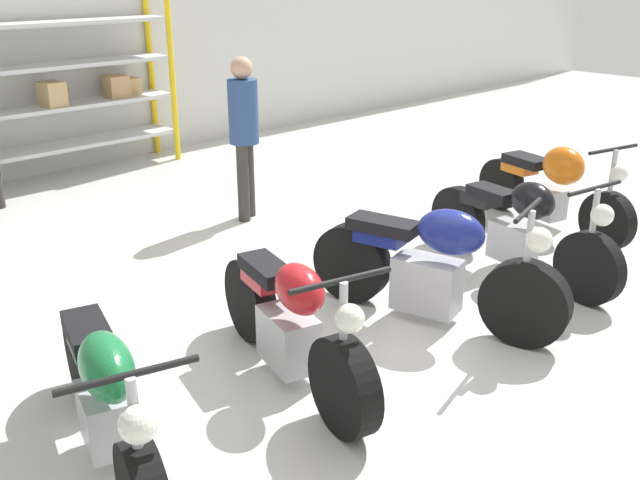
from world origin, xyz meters
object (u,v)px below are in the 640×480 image
at_px(motorcycle_green, 107,398).
at_px(motorcycle_red, 292,324).
at_px(shelving_rack, 15,92).
at_px(person_near_rack, 244,126).
at_px(motorcycle_orange, 552,186).
at_px(motorcycle_black, 520,228).
at_px(motorcycle_blue, 433,268).

height_order(motorcycle_green, motorcycle_red, motorcycle_red).
relative_size(shelving_rack, person_near_rack, 2.51).
bearing_deg(shelving_rack, motorcycle_orange, -58.84).
distance_m(motorcycle_green, person_near_rack, 4.26).
height_order(motorcycle_green, motorcycle_black, motorcycle_black).
distance_m(motorcycle_red, motorcycle_black, 2.68).
bearing_deg(person_near_rack, shelving_rack, -10.49).
bearing_deg(motorcycle_blue, motorcycle_black, 77.37).
relative_size(motorcycle_blue, motorcycle_black, 0.98).
bearing_deg(motorcycle_black, motorcycle_orange, 117.20).
relative_size(motorcycle_red, motorcycle_orange, 0.96).
distance_m(shelving_rack, person_near_rack, 3.27).
bearing_deg(motorcycle_red, motorcycle_orange, 109.27).
distance_m(motorcycle_green, motorcycle_red, 1.32).
distance_m(shelving_rack, motorcycle_green, 6.18).
bearing_deg(motorcycle_red, shelving_rack, -171.86).
relative_size(shelving_rack, motorcycle_black, 2.08).
bearing_deg(motorcycle_orange, motorcycle_red, -71.43).
xyz_separation_m(shelving_rack, motorcycle_orange, (3.35, -5.53, -0.72)).
xyz_separation_m(motorcycle_green, motorcycle_blue, (2.68, -0.18, 0.04)).
height_order(shelving_rack, motorcycle_orange, shelving_rack).
height_order(shelving_rack, motorcycle_black, shelving_rack).
bearing_deg(motorcycle_black, shelving_rack, -151.51).
height_order(shelving_rack, motorcycle_green, shelving_rack).
bearing_deg(motorcycle_green, person_near_rack, 147.31).
xyz_separation_m(motorcycle_blue, person_near_rack, (0.49, 2.95, 0.59)).
bearing_deg(person_near_rack, motorcycle_red, 114.66).
xyz_separation_m(shelving_rack, motorcycle_green, (-1.97, -5.81, -0.76)).
bearing_deg(motorcycle_red, motorcycle_black, 102.71).
bearing_deg(shelving_rack, motorcycle_red, -96.40).
bearing_deg(motorcycle_blue, person_near_rack, 156.31).
bearing_deg(motorcycle_blue, motorcycle_red, -109.45).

